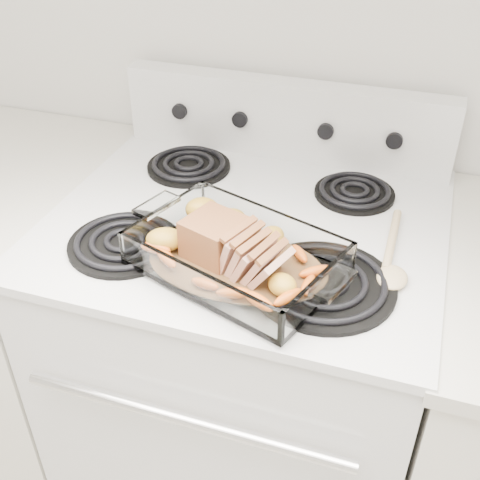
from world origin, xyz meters
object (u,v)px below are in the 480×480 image
(pork_roast, at_px, (226,246))
(electric_range, at_px, (245,373))
(baking_dish, at_px, (236,260))
(counter_left, at_px, (15,320))

(pork_roast, bearing_deg, electric_range, 110.28)
(baking_dish, height_order, pork_roast, pork_roast)
(electric_range, bearing_deg, counter_left, -179.90)
(counter_left, bearing_deg, electric_range, 0.10)
(counter_left, height_order, pork_roast, pork_roast)
(electric_range, height_order, counter_left, electric_range)
(baking_dish, bearing_deg, pork_roast, -160.98)
(electric_range, bearing_deg, baking_dish, -78.14)
(counter_left, distance_m, baking_dish, 0.88)
(electric_range, xyz_separation_m, pork_roast, (0.02, -0.17, 0.51))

